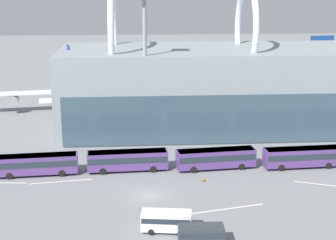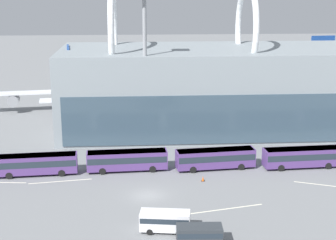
{
  "view_description": "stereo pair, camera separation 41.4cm",
  "coord_description": "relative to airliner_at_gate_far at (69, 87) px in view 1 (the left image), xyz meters",
  "views": [
    {
      "loc": [
        -1.9,
        -62.78,
        27.0
      ],
      "look_at": [
        4.14,
        23.47,
        4.0
      ],
      "focal_mm": 55.0,
      "sensor_mm": 36.0,
      "label": 1
    },
    {
      "loc": [
        -1.49,
        -62.81,
        27.0
      ],
      "look_at": [
        4.14,
        23.47,
        4.0
      ],
      "focal_mm": 55.0,
      "sensor_mm": 36.0,
      "label": 2
    }
  ],
  "objects": [
    {
      "name": "shuttle_bus_3",
      "position": [
        39.33,
        -39.78,
        -3.24
      ],
      "size": [
        11.99,
        3.25,
        3.02
      ],
      "rotation": [
        0.0,
        0.0,
        0.06
      ],
      "color": "#56387A",
      "rests_on": "ground_plane"
    },
    {
      "name": "shuttle_bus_0",
      "position": [
        -0.26,
        -40.31,
        -3.24
      ],
      "size": [
        12.02,
        3.43,
        3.02
      ],
      "rotation": [
        0.0,
        0.0,
        0.08
      ],
      "color": "#56387A",
      "rests_on": "ground_plane"
    },
    {
      "name": "traffic_cone_1",
      "position": [
        23.64,
        -44.34,
        -4.69
      ],
      "size": [
        0.47,
        0.47,
        0.7
      ],
      "color": "black",
      "rests_on": "ground_plane"
    },
    {
      "name": "airliner_parked_remote",
      "position": [
        46.73,
        7.52,
        0.65
      ],
      "size": [
        33.94,
        32.51,
        14.97
      ],
      "rotation": [
        0.0,
        0.0,
        3.26
      ],
      "color": "silver",
      "rests_on": "ground_plane"
    },
    {
      "name": "lane_stripe_1",
      "position": [
        41.23,
        -47.36,
        -5.03
      ],
      "size": [
        9.68,
        4.21,
        0.01
      ],
      "primitive_type": "cube",
      "rotation": [
        0.0,
        0.0,
        -0.39
      ],
      "color": "silver",
      "rests_on": "ground_plane"
    },
    {
      "name": "airliner_at_gate_far",
      "position": [
        0.0,
        0.0,
        0.0
      ],
      "size": [
        42.97,
        40.31,
        15.64
      ],
      "rotation": [
        0.0,
        0.0,
        1.7
      ],
      "color": "silver",
      "rests_on": "ground_plane"
    },
    {
      "name": "lane_stripe_3",
      "position": [
        -4.22,
        -43.07,
        -5.03
      ],
      "size": [
        6.12,
        0.89,
        0.01
      ],
      "primitive_type": "cube",
      "rotation": [
        0.0,
        0.0,
        -0.11
      ],
      "color": "silver",
      "rests_on": "ground_plane"
    },
    {
      "name": "floodlight_mast",
      "position": [
        16.0,
        -26.51,
        11.69
      ],
      "size": [
        2.84,
        2.84,
        25.36
      ],
      "color": "gray",
      "rests_on": "ground_plane"
    },
    {
      "name": "lane_stripe_0",
      "position": [
        3.57,
        -43.14,
        -5.03
      ],
      "size": [
        8.71,
        1.53,
        0.01
      ],
      "primitive_type": "cube",
      "rotation": [
        0.0,
        0.0,
        0.15
      ],
      "color": "silver",
      "rests_on": "ground_plane"
    },
    {
      "name": "lane_stripe_2",
      "position": [
        24.84,
        -53.87,
        -5.03
      ],
      "size": [
        10.45,
        2.69,
        0.01
      ],
      "primitive_type": "cube",
      "rotation": [
        0.0,
        0.0,
        0.23
      ],
      "color": "silver",
      "rests_on": "ground_plane"
    },
    {
      "name": "service_van_crossing",
      "position": [
        20.85,
        -62.52,
        -3.75
      ],
      "size": [
        4.96,
        2.34,
        2.17
      ],
      "rotation": [
        0.0,
        0.0,
        -0.04
      ],
      "color": "#2D3338",
      "rests_on": "ground_plane"
    },
    {
      "name": "ground_plane",
      "position": [
        15.79,
        -48.99,
        -5.03
      ],
      "size": [
        440.0,
        440.0,
        0.0
      ],
      "primitive_type": "plane",
      "color": "slate"
    },
    {
      "name": "shuttle_bus_1",
      "position": [
        12.93,
        -39.44,
        -3.24
      ],
      "size": [
        11.98,
        3.2,
        3.02
      ],
      "rotation": [
        0.0,
        0.0,
        0.06
      ],
      "color": "#56387A",
      "rests_on": "ground_plane"
    },
    {
      "name": "shuttle_bus_2",
      "position": [
        26.13,
        -39.5,
        -3.24
      ],
      "size": [
        12.05,
        3.72,
        3.02
      ],
      "rotation": [
        0.0,
        0.0,
        0.1
      ],
      "color": "#56387A",
      "rests_on": "ground_plane"
    },
    {
      "name": "service_van_foreground",
      "position": [
        17.39,
        -59.17,
        -3.65
      ],
      "size": [
        5.84,
        2.92,
        2.35
      ],
      "rotation": [
        0.0,
        0.0,
        -0.14
      ],
      "color": "silver",
      "rests_on": "ground_plane"
    }
  ]
}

